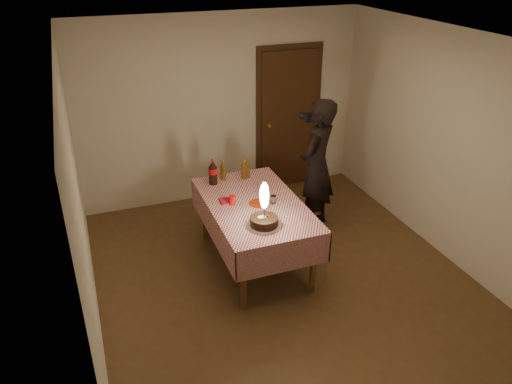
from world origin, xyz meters
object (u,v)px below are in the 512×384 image
(clear_cup, at_px, (273,200))
(amber_bottle_left, at_px, (223,171))
(birthday_cake, at_px, (264,216))
(red_cup, at_px, (232,200))
(cola_bottle, at_px, (213,172))
(amber_bottle_mid, at_px, (244,170))
(red_plate, at_px, (259,203))
(amber_bottle_right, at_px, (247,169))
(photographer, at_px, (317,166))
(dining_table, at_px, (254,211))

(clear_cup, xyz_separation_m, amber_bottle_left, (-0.34, 0.78, 0.07))
(birthday_cake, relative_size, red_cup, 4.87)
(birthday_cake, distance_m, red_cup, 0.58)
(clear_cup, bearing_deg, cola_bottle, 124.55)
(birthday_cake, xyz_separation_m, red_cup, (-0.16, 0.55, -0.06))
(amber_bottle_left, relative_size, amber_bottle_mid, 1.00)
(red_plate, relative_size, clear_cup, 2.44)
(amber_bottle_right, bearing_deg, photographer, -9.39)
(red_plate, distance_m, photographer, 1.12)
(cola_bottle, bearing_deg, amber_bottle_left, 27.06)
(cola_bottle, distance_m, amber_bottle_right, 0.44)
(dining_table, height_order, cola_bottle, cola_bottle)
(red_plate, height_order, amber_bottle_right, amber_bottle_right)
(dining_table, relative_size, clear_cup, 19.11)
(cola_bottle, bearing_deg, red_plate, -63.18)
(birthday_cake, relative_size, red_plate, 2.22)
(dining_table, distance_m, photographer, 1.16)
(birthday_cake, height_order, amber_bottle_right, birthday_cake)
(red_plate, relative_size, amber_bottle_right, 0.86)
(clear_cup, distance_m, amber_bottle_mid, 0.73)
(cola_bottle, bearing_deg, amber_bottle_right, 3.75)
(clear_cup, xyz_separation_m, photographer, (0.83, 0.59, 0.04))
(red_cup, bearing_deg, red_plate, -18.57)
(amber_bottle_mid, bearing_deg, photographer, -7.93)
(clear_cup, relative_size, cola_bottle, 0.28)
(amber_bottle_mid, bearing_deg, birthday_cake, -98.73)
(red_plate, xyz_separation_m, amber_bottle_right, (0.11, 0.69, 0.11))
(birthday_cake, xyz_separation_m, cola_bottle, (-0.22, 1.12, 0.04))
(red_cup, height_order, amber_bottle_left, amber_bottle_left)
(birthday_cake, bearing_deg, amber_bottle_mid, 81.27)
(dining_table, height_order, amber_bottle_right, amber_bottle_right)
(cola_bottle, bearing_deg, clear_cup, -55.45)
(amber_bottle_left, bearing_deg, photographer, -9.26)
(photographer, bearing_deg, amber_bottle_mid, 172.07)
(cola_bottle, distance_m, amber_bottle_left, 0.17)
(cola_bottle, xyz_separation_m, amber_bottle_left, (0.15, 0.07, -0.03))
(red_cup, bearing_deg, dining_table, -14.77)
(amber_bottle_left, bearing_deg, clear_cup, -66.44)
(dining_table, bearing_deg, cola_bottle, 115.00)
(red_plate, height_order, red_cup, red_cup)
(cola_bottle, height_order, amber_bottle_mid, cola_bottle)
(dining_table, distance_m, birthday_cake, 0.54)
(clear_cup, bearing_deg, dining_table, 158.18)
(red_plate, distance_m, clear_cup, 0.16)
(red_plate, relative_size, red_cup, 2.20)
(red_cup, relative_size, amber_bottle_mid, 0.39)
(red_plate, distance_m, amber_bottle_mid, 0.68)
(amber_bottle_left, bearing_deg, amber_bottle_right, -8.85)
(red_cup, distance_m, amber_bottle_right, 0.71)
(photographer, bearing_deg, amber_bottle_left, 170.74)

